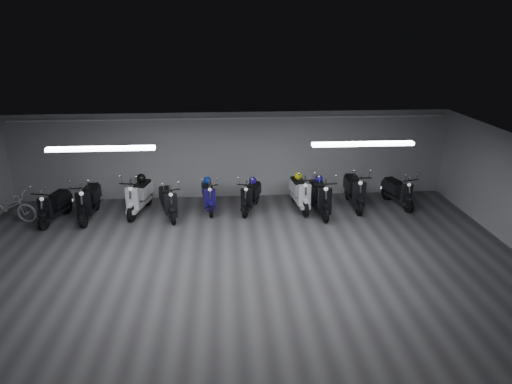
{
  "coord_description": "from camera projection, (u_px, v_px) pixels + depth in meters",
  "views": [
    {
      "loc": [
        -0.23,
        -9.06,
        5.34
      ],
      "look_at": [
        0.6,
        2.5,
        1.05
      ],
      "focal_mm": 31.67,
      "sensor_mm": 36.0,
      "label": 1
    }
  ],
  "objects": [
    {
      "name": "helmet_1",
      "position": [
        141.0,
        178.0,
        13.57
      ],
      "size": [
        0.28,
        0.28,
        0.28
      ],
      "primitive_type": "sphere",
      "color": "black",
      "rests_on": "scooter_2"
    },
    {
      "name": "bicycle",
      "position": [
        7.0,
        204.0,
        12.89
      ],
      "size": [
        1.77,
        0.88,
        1.1
      ],
      "primitive_type": "imported",
      "rotation": [
        0.0,
        0.0,
        1.4
      ],
      "color": "white",
      "rests_on": "floor"
    },
    {
      "name": "conduit",
      "position": [
        231.0,
        118.0,
        14.04
      ],
      "size": [
        13.6,
        0.05,
        0.05
      ],
      "primitive_type": "cylinder",
      "rotation": [
        0.0,
        1.57,
        0.0
      ],
      "color": "white",
      "rests_on": "back_wall"
    },
    {
      "name": "fluor_strip_left",
      "position": [
        101.0,
        149.0,
        10.13
      ],
      "size": [
        2.4,
        0.18,
        0.08
      ],
      "primitive_type": "cube",
      "color": "white",
      "rests_on": "ceiling"
    },
    {
      "name": "helmet_2",
      "position": [
        253.0,
        181.0,
        13.76
      ],
      "size": [
        0.23,
        0.23,
        0.23
      ],
      "primitive_type": "sphere",
      "color": "#1D0C8A",
      "rests_on": "scooter_5"
    },
    {
      "name": "scooter_4",
      "position": [
        208.0,
        191.0,
        13.67
      ],
      "size": [
        0.76,
        1.7,
        1.22
      ],
      "primitive_type": null,
      "rotation": [
        0.0,
        0.0,
        0.14
      ],
      "color": "navy",
      "rests_on": "floor"
    },
    {
      "name": "back_wall",
      "position": [
        232.0,
        155.0,
        14.54
      ],
      "size": [
        14.0,
        0.01,
        2.8
      ],
      "primitive_type": "cube",
      "color": "#959597",
      "rests_on": "ground"
    },
    {
      "name": "scooter_8",
      "position": [
        355.0,
        185.0,
        13.86
      ],
      "size": [
        0.69,
        1.96,
        1.45
      ],
      "primitive_type": null,
      "rotation": [
        0.0,
        0.0,
        -0.02
      ],
      "color": "black",
      "rests_on": "floor"
    },
    {
      "name": "scooter_1",
      "position": [
        88.0,
        195.0,
        13.04
      ],
      "size": [
        0.65,
        1.93,
        1.44
      ],
      "primitive_type": null,
      "rotation": [
        0.0,
        0.0,
        -0.0
      ],
      "color": "black",
      "rests_on": "floor"
    },
    {
      "name": "scooter_5",
      "position": [
        251.0,
        191.0,
        13.64
      ],
      "size": [
        1.1,
        1.77,
        1.25
      ],
      "primitive_type": null,
      "rotation": [
        0.0,
        0.0,
        -0.35
      ],
      "color": "black",
      "rests_on": "floor"
    },
    {
      "name": "fluor_strip_right",
      "position": [
        363.0,
        144.0,
        10.53
      ],
      "size": [
        2.4,
        0.18,
        0.08
      ],
      "primitive_type": "cube",
      "color": "white",
      "rests_on": "ceiling"
    },
    {
      "name": "scooter_6",
      "position": [
        300.0,
        188.0,
        13.75
      ],
      "size": [
        0.82,
        1.92,
        1.39
      ],
      "primitive_type": null,
      "rotation": [
        0.0,
        0.0,
        0.11
      ],
      "color": "white",
      "rests_on": "floor"
    },
    {
      "name": "ceiling",
      "position": [
        236.0,
        155.0,
        9.37
      ],
      "size": [
        14.0,
        10.0,
        0.01
      ],
      "primitive_type": "cube",
      "color": "gray",
      "rests_on": "ground"
    },
    {
      "name": "scooter_3",
      "position": [
        168.0,
        197.0,
        13.17
      ],
      "size": [
        1.06,
        1.81,
        1.28
      ],
      "primitive_type": null,
      "rotation": [
        0.0,
        0.0,
        0.3
      ],
      "color": "black",
      "rests_on": "floor"
    },
    {
      "name": "helmet_4",
      "position": [
        298.0,
        176.0,
        13.89
      ],
      "size": [
        0.25,
        0.25,
        0.25
      ],
      "primitive_type": "sphere",
      "color": "#CDDA0C",
      "rests_on": "scooter_6"
    },
    {
      "name": "scooter_7",
      "position": [
        321.0,
        191.0,
        13.39
      ],
      "size": [
        0.73,
        1.96,
        1.43
      ],
      "primitive_type": null,
      "rotation": [
        0.0,
        0.0,
        0.05
      ],
      "color": "black",
      "rests_on": "floor"
    },
    {
      "name": "helmet_0",
      "position": [
        319.0,
        179.0,
        13.53
      ],
      "size": [
        0.25,
        0.25,
        0.25
      ],
      "primitive_type": "sphere",
      "color": "navy",
      "rests_on": "scooter_7"
    },
    {
      "name": "scooter_9",
      "position": [
        398.0,
        187.0,
        13.99
      ],
      "size": [
        0.98,
        1.79,
        1.27
      ],
      "primitive_type": null,
      "rotation": [
        0.0,
        0.0,
        0.26
      ],
      "color": "black",
      "rests_on": "floor"
    },
    {
      "name": "floor",
      "position": [
        238.0,
        273.0,
        10.35
      ],
      "size": [
        14.0,
        10.0,
        0.01
      ],
      "primitive_type": "cube",
      "color": "#3C3C3E",
      "rests_on": "ground"
    },
    {
      "name": "scooter_0",
      "position": [
        54.0,
        201.0,
        12.87
      ],
      "size": [
        0.96,
        1.82,
        1.29
      ],
      "primitive_type": null,
      "rotation": [
        0.0,
        0.0,
        -0.23
      ],
      "color": "black",
      "rests_on": "floor"
    },
    {
      "name": "scooter_2",
      "position": [
        139.0,
        191.0,
        13.43
      ],
      "size": [
        1.03,
        1.99,
        1.41
      ],
      "primitive_type": null,
      "rotation": [
        0.0,
        0.0,
        -0.22
      ],
      "color": "silver",
      "rests_on": "floor"
    },
    {
      "name": "helmet_3",
      "position": [
        207.0,
        181.0,
        13.79
      ],
      "size": [
        0.25,
        0.25,
        0.25
      ],
      "primitive_type": "sphere",
      "color": "navy",
      "rests_on": "scooter_4"
    }
  ]
}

